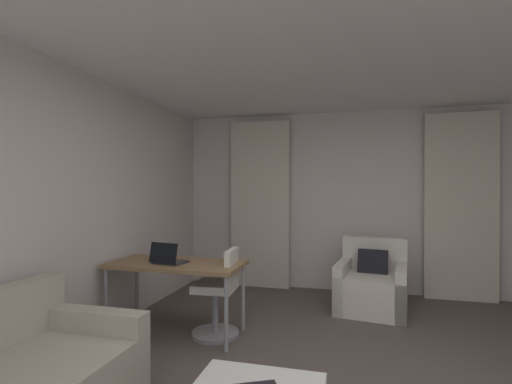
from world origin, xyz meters
TOP-DOWN VIEW (x-y plane):
  - wall_window at (0.00, 3.03)m, footprint 5.12×0.06m
  - wall_left at (-2.53, 0.00)m, footprint 0.06×6.12m
  - ceiling at (0.00, 0.00)m, footprint 5.12×6.12m
  - curtain_left_panel at (-1.38, 2.90)m, footprint 0.90×0.06m
  - curtain_right_panel at (1.38, 2.90)m, footprint 0.90×0.06m
  - armchair at (0.21, 2.21)m, footprint 0.92×0.96m
  - desk at (-1.76, 0.92)m, footprint 1.36×0.64m
  - desk_chair at (-1.32, 0.98)m, footprint 0.48×0.48m
  - laptop at (-1.82, 0.84)m, footprint 0.36×0.30m

SIDE VIEW (x-z plane):
  - armchair at x=0.21m, z-range -0.14..0.71m
  - desk_chair at x=-1.32m, z-range -0.05..0.83m
  - desk at x=-1.76m, z-range 0.31..1.04m
  - laptop at x=-1.82m, z-range 0.67..0.89m
  - curtain_left_panel at x=-1.38m, z-range 0.00..2.50m
  - curtain_right_panel at x=1.38m, z-range 0.00..2.50m
  - wall_window at x=0.00m, z-range 0.00..2.60m
  - wall_left at x=-2.53m, z-range 0.00..2.60m
  - ceiling at x=0.00m, z-range 2.60..2.66m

